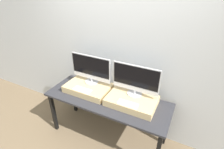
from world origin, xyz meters
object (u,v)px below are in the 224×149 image
object	(u,v)px
monitor_right	(136,80)
keyboard_right	(127,104)
keyboard_left	(82,90)
monitor_left	(91,69)

from	to	relation	value
monitor_right	keyboard_right	world-z (taller)	monitor_right
keyboard_left	monitor_right	world-z (taller)	monitor_right
keyboard_left	monitor_right	xyz separation A→B (m)	(0.71, 0.26, 0.22)
monitor_left	keyboard_right	size ratio (longest dim) A/B	2.40
monitor_left	monitor_right	world-z (taller)	same
keyboard_left	keyboard_right	xyz separation A→B (m)	(0.71, 0.00, 0.00)
monitor_left	keyboard_left	size ratio (longest dim) A/B	2.40
keyboard_right	monitor_left	bearing A→B (deg)	160.07
monitor_left	keyboard_right	world-z (taller)	monitor_left
keyboard_left	keyboard_right	size ratio (longest dim) A/B	1.00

